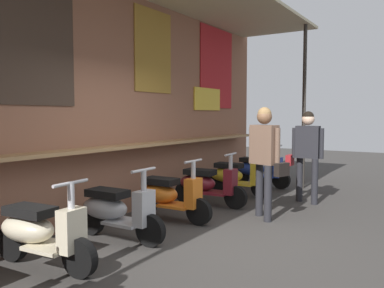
{
  "coord_description": "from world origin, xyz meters",
  "views": [
    {
      "loc": [
        -4.43,
        -2.56,
        1.63
      ],
      "look_at": [
        1.54,
        1.25,
        1.12
      ],
      "focal_mm": 37.54,
      "sensor_mm": 36.0,
      "label": 1
    }
  ],
  "objects_px": {
    "scooter_cream": "(38,232)",
    "shopper_with_handbag": "(265,150)",
    "scooter_orange": "(167,195)",
    "scooter_yellow": "(234,176)",
    "scooter_blue": "(257,169)",
    "scooter_maroon": "(206,184)",
    "shopper_passing": "(307,147)",
    "scooter_silver": "(115,210)"
  },
  "relations": [
    {
      "from": "scooter_cream",
      "to": "shopper_with_handbag",
      "type": "xyz_separation_m",
      "value": [
        3.2,
        -1.25,
        0.69
      ]
    },
    {
      "from": "scooter_orange",
      "to": "scooter_yellow",
      "type": "relative_size",
      "value": 1.0
    },
    {
      "from": "scooter_cream",
      "to": "shopper_with_handbag",
      "type": "relative_size",
      "value": 0.8
    },
    {
      "from": "scooter_cream",
      "to": "scooter_orange",
      "type": "relative_size",
      "value": 1.0
    },
    {
      "from": "scooter_yellow",
      "to": "shopper_with_handbag",
      "type": "height_order",
      "value": "shopper_with_handbag"
    },
    {
      "from": "scooter_orange",
      "to": "scooter_blue",
      "type": "xyz_separation_m",
      "value": [
        3.5,
        -0.0,
        0.0
      ]
    },
    {
      "from": "scooter_orange",
      "to": "scooter_maroon",
      "type": "bearing_deg",
      "value": 88.72
    },
    {
      "from": "scooter_orange",
      "to": "shopper_passing",
      "type": "xyz_separation_m",
      "value": [
        2.39,
        -1.45,
        0.65
      ]
    },
    {
      "from": "scooter_silver",
      "to": "scooter_blue",
      "type": "xyz_separation_m",
      "value": [
        4.66,
        -0.0,
        0.0
      ]
    },
    {
      "from": "scooter_silver",
      "to": "scooter_cream",
      "type": "bearing_deg",
      "value": -92.06
    },
    {
      "from": "scooter_cream",
      "to": "shopper_with_handbag",
      "type": "distance_m",
      "value": 3.5
    },
    {
      "from": "scooter_blue",
      "to": "shopper_passing",
      "type": "distance_m",
      "value": 1.94
    },
    {
      "from": "scooter_cream",
      "to": "scooter_maroon",
      "type": "height_order",
      "value": "same"
    },
    {
      "from": "scooter_orange",
      "to": "shopper_with_handbag",
      "type": "distance_m",
      "value": 1.68
    },
    {
      "from": "scooter_orange",
      "to": "shopper_passing",
      "type": "relative_size",
      "value": 0.82
    },
    {
      "from": "scooter_maroon",
      "to": "shopper_passing",
      "type": "height_order",
      "value": "shopper_passing"
    },
    {
      "from": "scooter_silver",
      "to": "scooter_maroon",
      "type": "height_order",
      "value": "same"
    },
    {
      "from": "scooter_silver",
      "to": "scooter_maroon",
      "type": "relative_size",
      "value": 1.0
    },
    {
      "from": "scooter_orange",
      "to": "shopper_with_handbag",
      "type": "bearing_deg",
      "value": 33.91
    },
    {
      "from": "scooter_orange",
      "to": "scooter_yellow",
      "type": "height_order",
      "value": "same"
    },
    {
      "from": "shopper_with_handbag",
      "to": "shopper_passing",
      "type": "relative_size",
      "value": 1.03
    },
    {
      "from": "scooter_silver",
      "to": "scooter_orange",
      "type": "height_order",
      "value": "same"
    },
    {
      "from": "scooter_maroon",
      "to": "shopper_passing",
      "type": "xyz_separation_m",
      "value": [
        1.2,
        -1.45,
        0.65
      ]
    },
    {
      "from": "scooter_cream",
      "to": "scooter_blue",
      "type": "height_order",
      "value": "same"
    },
    {
      "from": "scooter_maroon",
      "to": "scooter_blue",
      "type": "relative_size",
      "value": 1.0
    },
    {
      "from": "scooter_silver",
      "to": "scooter_orange",
      "type": "xyz_separation_m",
      "value": [
        1.16,
        0.0,
        0.0
      ]
    },
    {
      "from": "scooter_cream",
      "to": "scooter_blue",
      "type": "relative_size",
      "value": 1.0
    },
    {
      "from": "scooter_silver",
      "to": "shopper_passing",
      "type": "height_order",
      "value": "shopper_passing"
    },
    {
      "from": "scooter_yellow",
      "to": "scooter_blue",
      "type": "relative_size",
      "value": 1.0
    },
    {
      "from": "scooter_maroon",
      "to": "scooter_orange",
      "type": "bearing_deg",
      "value": -94.09
    },
    {
      "from": "scooter_maroon",
      "to": "scooter_blue",
      "type": "distance_m",
      "value": 2.31
    },
    {
      "from": "scooter_maroon",
      "to": "scooter_yellow",
      "type": "distance_m",
      "value": 1.14
    },
    {
      "from": "scooter_maroon",
      "to": "shopper_with_handbag",
      "type": "distance_m",
      "value": 1.46
    },
    {
      "from": "shopper_with_handbag",
      "to": "shopper_passing",
      "type": "xyz_separation_m",
      "value": [
        1.51,
        -0.21,
        -0.04
      ]
    },
    {
      "from": "scooter_yellow",
      "to": "shopper_passing",
      "type": "height_order",
      "value": "shopper_passing"
    },
    {
      "from": "shopper_passing",
      "to": "scooter_orange",
      "type": "bearing_deg",
      "value": -34.8
    },
    {
      "from": "scooter_orange",
      "to": "scooter_maroon",
      "type": "relative_size",
      "value": 1.0
    },
    {
      "from": "scooter_yellow",
      "to": "shopper_passing",
      "type": "distance_m",
      "value": 1.59
    },
    {
      "from": "scooter_yellow",
      "to": "shopper_with_handbag",
      "type": "distance_m",
      "value": 2.03
    },
    {
      "from": "scooter_blue",
      "to": "scooter_silver",
      "type": "bearing_deg",
      "value": -87.85
    },
    {
      "from": "scooter_maroon",
      "to": "scooter_silver",
      "type": "bearing_deg",
      "value": -94.09
    },
    {
      "from": "scooter_silver",
      "to": "shopper_passing",
      "type": "bearing_deg",
      "value": 65.67
    }
  ]
}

